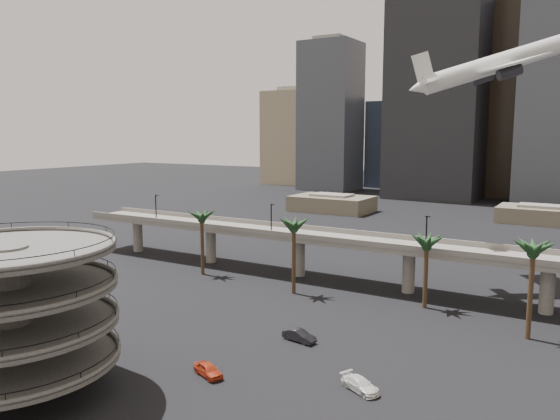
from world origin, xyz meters
The scene contains 10 objects.
ground centered at (0.00, 0.00, 0.00)m, with size 700.00×700.00×0.00m, color black.
parking_ramp centered at (-13.00, -4.00, 9.84)m, with size 22.20×22.20×17.35m.
overpass centered at (0.00, 55.00, 7.34)m, with size 130.00×9.30×14.70m.
palm_trees centered at (11.58, 47.18, 11.30)m, with size 76.40×18.40×14.00m.
low_buildings centered at (6.89, 142.30, 2.86)m, with size 135.00×27.50×6.80m.
skyline centered at (15.11, 217.09, 41.32)m, with size 269.00×86.00×113.10m.
airborne_jet centered at (20.77, 69.93, 40.02)m, with size 28.32×26.85×12.70m.
car_a centered at (1.92, 10.26, 0.76)m, with size 1.79×4.46×1.52m, color #BF381B.
car_b centered at (5.72, 25.02, 0.79)m, with size 1.68×4.82×1.59m, color black.
car_c centered at (18.38, 15.95, 0.72)m, with size 2.02×4.97×1.44m, color white.
Camera 1 is at (39.96, -36.58, 27.78)m, focal length 35.00 mm.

